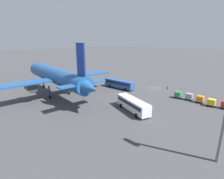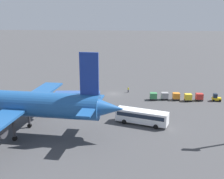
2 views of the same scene
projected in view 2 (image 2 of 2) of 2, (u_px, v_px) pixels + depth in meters
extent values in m
plane|color=#424244|center=(114.00, 94.00, 84.71)|extent=(600.00, 600.00, 0.00)
cylinder|color=#1E5193|center=(12.00, 103.00, 55.64)|extent=(35.69, 7.48, 4.98)
cone|color=#1E5193|center=(107.00, 108.00, 52.67)|extent=(6.78, 4.93, 4.48)
cube|color=#1E5193|center=(42.00, 92.00, 65.65)|extent=(5.75, 16.58, 0.44)
cube|color=navy|center=(89.00, 74.00, 51.44)|extent=(3.56, 0.61, 7.97)
cube|color=#1E5193|center=(92.00, 105.00, 52.98)|extent=(3.39, 13.09, 0.28)
cylinder|color=#38383D|center=(34.00, 101.00, 63.91)|extent=(4.43, 3.03, 2.74)
cylinder|color=#38383D|center=(14.00, 131.00, 53.48)|extent=(0.50, 0.50, 3.98)
cylinder|color=black|center=(15.00, 138.00, 53.89)|extent=(0.93, 0.56, 0.90)
cylinder|color=#38383D|center=(29.00, 119.00, 59.64)|extent=(0.50, 0.50, 3.98)
cylinder|color=black|center=(30.00, 125.00, 60.05)|extent=(0.93, 0.56, 0.90)
cube|color=#2D5199|center=(78.00, 97.00, 75.74)|extent=(12.28, 3.68, 2.70)
cube|color=#192333|center=(77.00, 95.00, 75.62)|extent=(11.32, 3.64, 0.86)
cylinder|color=black|center=(63.00, 103.00, 74.76)|extent=(1.02, 0.38, 1.00)
cylinder|color=black|center=(65.00, 100.00, 77.49)|extent=(1.02, 0.38, 1.00)
cylinder|color=black|center=(91.00, 103.00, 74.69)|extent=(1.02, 0.38, 1.00)
cylinder|color=black|center=(92.00, 100.00, 77.42)|extent=(1.02, 0.38, 1.00)
cube|color=white|center=(142.00, 116.00, 61.48)|extent=(11.82, 6.20, 2.74)
cube|color=#192333|center=(142.00, 114.00, 61.36)|extent=(10.96, 5.95, 0.88)
cylinder|color=black|center=(124.00, 122.00, 61.91)|extent=(1.04, 0.59, 1.00)
cylinder|color=black|center=(128.00, 117.00, 64.47)|extent=(1.04, 0.59, 1.00)
cylinder|color=black|center=(156.00, 127.00, 59.20)|extent=(1.04, 0.59, 1.00)
cylinder|color=black|center=(159.00, 122.00, 61.77)|extent=(1.04, 0.59, 1.00)
cube|color=gold|center=(216.00, 99.00, 77.80)|extent=(2.49, 1.46, 0.70)
cube|color=#192333|center=(215.00, 96.00, 77.62)|extent=(1.16, 1.24, 1.10)
cylinder|color=black|center=(214.00, 101.00, 77.36)|extent=(0.61, 0.26, 0.60)
cylinder|color=black|center=(213.00, 99.00, 78.69)|extent=(0.61, 0.26, 0.60)
cylinder|color=black|center=(220.00, 101.00, 77.10)|extent=(0.61, 0.26, 0.60)
cylinder|color=black|center=(219.00, 99.00, 78.43)|extent=(0.61, 0.26, 0.60)
cylinder|color=#1E1E2D|center=(128.00, 91.00, 86.25)|extent=(0.32, 0.32, 0.85)
cylinder|color=yellow|center=(128.00, 89.00, 86.05)|extent=(0.38, 0.38, 0.65)
sphere|color=tan|center=(128.00, 87.00, 85.93)|extent=(0.24, 0.24, 0.24)
cube|color=#38383D|center=(199.00, 99.00, 78.25)|extent=(2.07, 1.77, 0.10)
cube|color=#B72D28|center=(199.00, 96.00, 78.02)|extent=(1.97, 1.69, 1.60)
cylinder|color=black|center=(197.00, 101.00, 77.72)|extent=(0.37, 0.14, 0.36)
cylinder|color=black|center=(196.00, 99.00, 78.96)|extent=(0.37, 0.14, 0.36)
cylinder|color=black|center=(202.00, 101.00, 77.66)|extent=(0.37, 0.14, 0.36)
cylinder|color=black|center=(201.00, 99.00, 78.89)|extent=(0.37, 0.14, 0.36)
cube|color=#38383D|center=(188.00, 100.00, 77.84)|extent=(2.07, 1.77, 0.10)
cube|color=gold|center=(188.00, 97.00, 77.61)|extent=(1.97, 1.69, 1.60)
cylinder|color=black|center=(186.00, 101.00, 77.31)|extent=(0.37, 0.14, 0.36)
cylinder|color=black|center=(185.00, 100.00, 78.55)|extent=(0.37, 0.14, 0.36)
cylinder|color=black|center=(191.00, 101.00, 77.25)|extent=(0.37, 0.14, 0.36)
cylinder|color=black|center=(190.00, 100.00, 78.48)|extent=(0.37, 0.14, 0.36)
cube|color=#38383D|center=(176.00, 99.00, 78.76)|extent=(2.07, 1.77, 0.10)
cube|color=orange|center=(176.00, 96.00, 78.54)|extent=(1.97, 1.69, 1.60)
cylinder|color=black|center=(174.00, 100.00, 78.24)|extent=(0.37, 0.14, 0.36)
cylinder|color=black|center=(173.00, 99.00, 79.47)|extent=(0.37, 0.14, 0.36)
cylinder|color=black|center=(179.00, 100.00, 78.18)|extent=(0.37, 0.14, 0.36)
cylinder|color=black|center=(178.00, 99.00, 79.41)|extent=(0.37, 0.14, 0.36)
cube|color=#38383D|center=(165.00, 98.00, 79.14)|extent=(2.07, 1.77, 0.10)
cube|color=gray|center=(165.00, 95.00, 78.92)|extent=(1.97, 1.69, 1.60)
cylinder|color=black|center=(162.00, 100.00, 78.62)|extent=(0.37, 0.14, 0.36)
cylinder|color=black|center=(162.00, 98.00, 79.85)|extent=(0.37, 0.14, 0.36)
cylinder|color=black|center=(168.00, 100.00, 78.55)|extent=(0.37, 0.14, 0.36)
cylinder|color=black|center=(167.00, 98.00, 79.79)|extent=(0.37, 0.14, 0.36)
cube|color=#38383D|center=(153.00, 99.00, 78.87)|extent=(2.07, 1.77, 0.10)
cube|color=#38844C|center=(153.00, 96.00, 78.64)|extent=(1.97, 1.69, 1.60)
cylinder|color=black|center=(151.00, 100.00, 78.35)|extent=(0.37, 0.14, 0.36)
cylinder|color=black|center=(150.00, 99.00, 79.58)|extent=(0.37, 0.14, 0.36)
cylinder|color=black|center=(156.00, 100.00, 78.28)|extent=(0.37, 0.14, 0.36)
cylinder|color=black|center=(156.00, 99.00, 79.51)|extent=(0.37, 0.14, 0.36)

